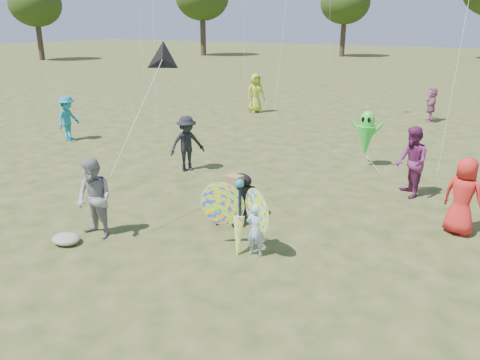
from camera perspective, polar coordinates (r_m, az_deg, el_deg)
name	(u,v)px	position (r m, az deg, el deg)	size (l,w,h in m)	color
ground	(211,258)	(9.12, -3.57, -9.45)	(160.00, 160.00, 0.00)	#51592B
child_girl	(256,230)	(8.99, 1.95, -6.11)	(0.38, 0.25, 1.05)	#9ABEDB
adult_man	(94,199)	(10.07, -17.32, -2.21)	(0.82, 0.64, 1.69)	gray
grey_bag	(66,239)	(10.25, -20.45, -6.75)	(0.61, 0.50, 0.19)	gray
crowd_a	(463,196)	(10.83, 25.55, -1.81)	(0.82, 0.53, 1.67)	red
crowd_b	(187,144)	(14.07, -6.48, 4.44)	(1.08, 0.62, 1.67)	black
crowd_e	(412,162)	(12.64, 20.18, 2.06)	(0.88, 0.69, 1.82)	#6F2557
crowd_g	(256,93)	(23.23, 1.92, 10.54)	(0.92, 0.60, 1.87)	#B1C72E
crowd_i	(68,118)	(18.80, -20.24, 7.08)	(1.08, 0.62, 1.68)	teal
crowd_j	(431,104)	(22.83, 22.28, 8.56)	(1.41, 0.45, 1.52)	#A65F7E
jogging_stroller	(236,194)	(10.50, -0.45, -1.78)	(0.59, 1.09, 1.09)	black
butterfly_kite	(239,217)	(9.05, -0.11, -4.48)	(1.74, 0.75, 1.68)	#FF2860
delta_kite_rig	(162,60)	(11.19, -9.47, 14.26)	(0.89, 2.63, 2.54)	black
alien_kite	(366,136)	(14.88, 15.11, 5.23)	(1.12, 0.69, 1.74)	#33DC3E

